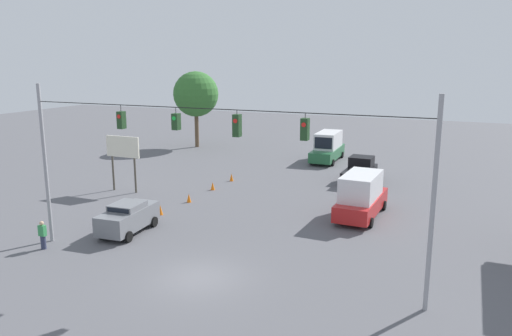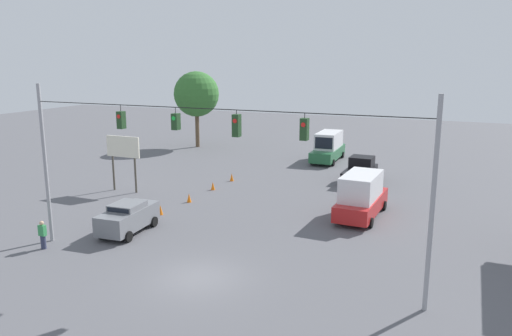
{
  "view_description": "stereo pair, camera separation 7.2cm",
  "coord_description": "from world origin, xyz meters",
  "px_view_note": "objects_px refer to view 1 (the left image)",
  "views": [
    {
      "loc": [
        -11.18,
        19.19,
        10.19
      ],
      "look_at": [
        0.89,
        -8.99,
        3.46
      ],
      "focal_mm": 35.0,
      "sensor_mm": 36.0,
      "label": 1
    },
    {
      "loc": [
        -11.25,
        19.16,
        10.19
      ],
      "look_at": [
        0.89,
        -8.99,
        3.46
      ],
      "focal_mm": 35.0,
      "sensor_mm": 36.0,
      "label": 2
    }
  ],
  "objects_px": {
    "traffic_cone_second": "(160,210)",
    "traffic_cone_nearest": "(129,226)",
    "traffic_cone_fifth": "(231,177)",
    "pedestrian": "(43,235)",
    "box_truck_green_withflow_deep": "(328,147)",
    "roadside_billboard": "(123,152)",
    "overhead_signal_span": "(208,160)",
    "pickup_truck_black_oncoming_deep": "(360,171)",
    "tree_horizon_left": "(196,94)",
    "traffic_cone_fourth": "(213,186)",
    "box_truck_red_oncoming_far": "(361,196)",
    "traffic_cone_third": "(189,198)",
    "sedan_grey_parked_shoulder": "(128,217)"
  },
  "relations": [
    {
      "from": "pickup_truck_black_oncoming_deep",
      "to": "traffic_cone_second",
      "type": "height_order",
      "value": "pickup_truck_black_oncoming_deep"
    },
    {
      "from": "box_truck_green_withflow_deep",
      "to": "overhead_signal_span",
      "type": "bearing_deg",
      "value": 93.7
    },
    {
      "from": "traffic_cone_fifth",
      "to": "roadside_billboard",
      "type": "relative_size",
      "value": 0.15
    },
    {
      "from": "box_truck_red_oncoming_far",
      "to": "pedestrian",
      "type": "xyz_separation_m",
      "value": [
        14.78,
        12.54,
        -0.65
      ]
    },
    {
      "from": "traffic_cone_third",
      "to": "traffic_cone_fifth",
      "type": "distance_m",
      "value": 7.03
    },
    {
      "from": "traffic_cone_third",
      "to": "traffic_cone_fifth",
      "type": "xyz_separation_m",
      "value": [
        -0.01,
        -7.03,
        0.0
      ]
    },
    {
      "from": "box_truck_red_oncoming_far",
      "to": "tree_horizon_left",
      "type": "distance_m",
      "value": 30.49
    },
    {
      "from": "sedan_grey_parked_shoulder",
      "to": "pedestrian",
      "type": "bearing_deg",
      "value": 56.84
    },
    {
      "from": "pickup_truck_black_oncoming_deep",
      "to": "traffic_cone_second",
      "type": "relative_size",
      "value": 7.78
    },
    {
      "from": "traffic_cone_nearest",
      "to": "traffic_cone_second",
      "type": "distance_m",
      "value": 3.5
    },
    {
      "from": "box_truck_red_oncoming_far",
      "to": "traffic_cone_fourth",
      "type": "bearing_deg",
      "value": -10.44
    },
    {
      "from": "traffic_cone_fourth",
      "to": "roadside_billboard",
      "type": "distance_m",
      "value": 7.43
    },
    {
      "from": "traffic_cone_fifth",
      "to": "tree_horizon_left",
      "type": "relative_size",
      "value": 0.07
    },
    {
      "from": "box_truck_green_withflow_deep",
      "to": "box_truck_red_oncoming_far",
      "type": "height_order",
      "value": "box_truck_red_oncoming_far"
    },
    {
      "from": "traffic_cone_nearest",
      "to": "traffic_cone_fifth",
      "type": "xyz_separation_m",
      "value": [
        -0.15,
        -13.85,
        0.0
      ]
    },
    {
      "from": "box_truck_green_withflow_deep",
      "to": "pickup_truck_black_oncoming_deep",
      "type": "relative_size",
      "value": 1.34
    },
    {
      "from": "box_truck_red_oncoming_far",
      "to": "tree_horizon_left",
      "type": "xyz_separation_m",
      "value": [
        23.27,
        -19.12,
        4.73
      ]
    },
    {
      "from": "pickup_truck_black_oncoming_deep",
      "to": "traffic_cone_fifth",
      "type": "distance_m",
      "value": 10.87
    },
    {
      "from": "overhead_signal_span",
      "to": "pickup_truck_black_oncoming_deep",
      "type": "bearing_deg",
      "value": -98.32
    },
    {
      "from": "pickup_truck_black_oncoming_deep",
      "to": "traffic_cone_third",
      "type": "distance_m",
      "value": 14.92
    },
    {
      "from": "traffic_cone_third",
      "to": "traffic_cone_second",
      "type": "bearing_deg",
      "value": 86.32
    },
    {
      "from": "traffic_cone_nearest",
      "to": "traffic_cone_third",
      "type": "height_order",
      "value": "same"
    },
    {
      "from": "box_truck_red_oncoming_far",
      "to": "traffic_cone_second",
      "type": "relative_size",
      "value": 9.73
    },
    {
      "from": "traffic_cone_third",
      "to": "pedestrian",
      "type": "xyz_separation_m",
      "value": [
        2.64,
        11.02,
        0.46
      ]
    },
    {
      "from": "overhead_signal_span",
      "to": "traffic_cone_nearest",
      "type": "distance_m",
      "value": 9.43
    },
    {
      "from": "traffic_cone_second",
      "to": "traffic_cone_fourth",
      "type": "height_order",
      "value": "same"
    },
    {
      "from": "box_truck_green_withflow_deep",
      "to": "pedestrian",
      "type": "relative_size",
      "value": 4.28
    },
    {
      "from": "box_truck_green_withflow_deep",
      "to": "traffic_cone_fourth",
      "type": "xyz_separation_m",
      "value": [
        5.29,
        14.95,
        -1.11
      ]
    },
    {
      "from": "traffic_cone_fifth",
      "to": "pedestrian",
      "type": "xyz_separation_m",
      "value": [
        2.65,
        18.05,
        0.46
      ]
    },
    {
      "from": "sedan_grey_parked_shoulder",
      "to": "traffic_cone_fourth",
      "type": "relative_size",
      "value": 6.81
    },
    {
      "from": "traffic_cone_fourth",
      "to": "traffic_cone_nearest",
      "type": "bearing_deg",
      "value": 89.58
    },
    {
      "from": "traffic_cone_fourth",
      "to": "roadside_billboard",
      "type": "bearing_deg",
      "value": 26.63
    },
    {
      "from": "overhead_signal_span",
      "to": "traffic_cone_second",
      "type": "xyz_separation_m",
      "value": [
        7.29,
        -6.57,
        -5.23
      ]
    },
    {
      "from": "sedan_grey_parked_shoulder",
      "to": "pickup_truck_black_oncoming_deep",
      "type": "bearing_deg",
      "value": -119.47
    },
    {
      "from": "traffic_cone_second",
      "to": "pedestrian",
      "type": "xyz_separation_m",
      "value": [
        2.42,
        7.69,
        0.46
      ]
    },
    {
      "from": "pickup_truck_black_oncoming_deep",
      "to": "box_truck_green_withflow_deep",
      "type": "bearing_deg",
      "value": -57.8
    },
    {
      "from": "overhead_signal_span",
      "to": "traffic_cone_fourth",
      "type": "bearing_deg",
      "value": -62.41
    },
    {
      "from": "box_truck_green_withflow_deep",
      "to": "roadside_billboard",
      "type": "bearing_deg",
      "value": 57.61
    },
    {
      "from": "traffic_cone_third",
      "to": "pedestrian",
      "type": "relative_size",
      "value": 0.41
    },
    {
      "from": "roadside_billboard",
      "to": "tree_horizon_left",
      "type": "distance_m",
      "value": 20.78
    },
    {
      "from": "pickup_truck_black_oncoming_deep",
      "to": "tree_horizon_left",
      "type": "xyz_separation_m",
      "value": [
        21.26,
        -9.7,
        5.2
      ]
    },
    {
      "from": "pickup_truck_black_oncoming_deep",
      "to": "traffic_cone_fifth",
      "type": "bearing_deg",
      "value": 21.15
    },
    {
      "from": "traffic_cone_third",
      "to": "traffic_cone_fourth",
      "type": "height_order",
      "value": "same"
    },
    {
      "from": "traffic_cone_fourth",
      "to": "tree_horizon_left",
      "type": "height_order",
      "value": "tree_horizon_left"
    },
    {
      "from": "traffic_cone_fifth",
      "to": "tree_horizon_left",
      "type": "bearing_deg",
      "value": -50.7
    },
    {
      "from": "traffic_cone_fourth",
      "to": "pedestrian",
      "type": "height_order",
      "value": "pedestrian"
    },
    {
      "from": "box_truck_red_oncoming_far",
      "to": "tree_horizon_left",
      "type": "height_order",
      "value": "tree_horizon_left"
    },
    {
      "from": "traffic_cone_second",
      "to": "traffic_cone_nearest",
      "type": "bearing_deg",
      "value": 91.2
    },
    {
      "from": "traffic_cone_nearest",
      "to": "traffic_cone_third",
      "type": "distance_m",
      "value": 6.83
    },
    {
      "from": "box_truck_green_withflow_deep",
      "to": "roadside_billboard",
      "type": "height_order",
      "value": "roadside_billboard"
    }
  ]
}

